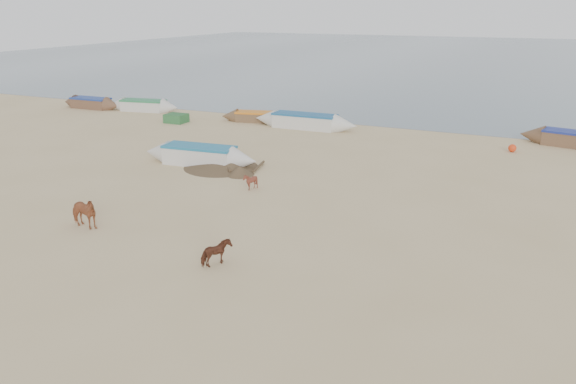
# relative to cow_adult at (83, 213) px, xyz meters

# --- Properties ---
(ground) EXTENTS (140.00, 140.00, 0.00)m
(ground) POSITION_rel_cow_adult_xyz_m (6.36, 0.18, -0.60)
(ground) COLOR tan
(ground) RESTS_ON ground
(sea) EXTENTS (160.00, 160.00, 0.00)m
(sea) POSITION_rel_cow_adult_xyz_m (6.36, 82.18, -0.59)
(sea) COLOR slate
(sea) RESTS_ON ground
(cow_adult) EXTENTS (1.48, 0.79, 1.20)m
(cow_adult) POSITION_rel_cow_adult_xyz_m (0.00, 0.00, 0.00)
(cow_adult) COLOR #995432
(cow_adult) RESTS_ON ground
(calf_front) EXTENTS (0.91, 0.89, 0.76)m
(calf_front) POSITION_rel_cow_adult_xyz_m (3.46, 6.53, -0.22)
(calf_front) COLOR #602A1E
(calf_front) RESTS_ON ground
(calf_right) EXTENTS (0.74, 0.86, 0.84)m
(calf_right) POSITION_rel_cow_adult_xyz_m (6.12, -0.70, -0.18)
(calf_right) COLOR #542A1B
(calf_right) RESTS_ON ground
(near_canoe) EXTENTS (6.39, 1.87, 0.99)m
(near_canoe) POSITION_rel_cow_adult_xyz_m (-0.88, 9.12, -0.11)
(near_canoe) COLOR beige
(near_canoe) RESTS_ON ground
(debris_pile) EXTENTS (4.46, 4.46, 0.43)m
(debris_pile) POSITION_rel_cow_adult_xyz_m (0.37, 9.15, -0.38)
(debris_pile) COLOR brown
(debris_pile) RESTS_ON ground
(waterline_canoes) EXTENTS (57.15, 3.75, 0.98)m
(waterline_canoes) POSITION_rel_cow_adult_xyz_m (6.02, 20.23, -0.17)
(waterline_canoes) COLOR brown
(waterline_canoes) RESTS_ON ground
(beach_clutter) EXTENTS (46.33, 4.72, 0.64)m
(beach_clutter) POSITION_rel_cow_adult_xyz_m (10.12, 19.50, -0.30)
(beach_clutter) COLOR #2A5E31
(beach_clutter) RESTS_ON ground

